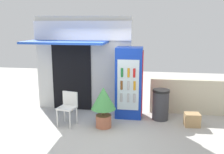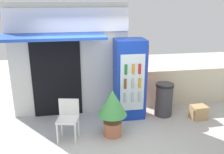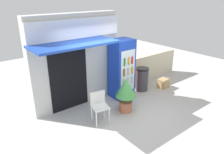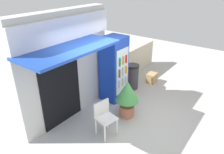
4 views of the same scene
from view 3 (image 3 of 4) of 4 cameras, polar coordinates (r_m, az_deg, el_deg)
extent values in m
plane|color=beige|center=(6.27, 3.25, -10.86)|extent=(16.00, 16.00, 0.00)
cube|color=silver|center=(6.65, -9.72, 4.26)|extent=(2.90, 0.33, 2.83)
cube|color=white|center=(6.25, -9.36, 12.60)|extent=(2.90, 0.08, 0.55)
cube|color=#1E47B2|center=(5.75, -9.92, 8.67)|extent=(2.29, 1.00, 0.06)
cube|color=black|center=(6.48, -11.40, 0.04)|extent=(1.20, 0.03, 2.06)
cube|color=#1438B2|center=(7.16, 2.55, 2.23)|extent=(0.73, 0.60, 1.98)
cube|color=silver|center=(6.94, 4.22, 1.55)|extent=(0.58, 0.02, 1.39)
cube|color=red|center=(7.39, 4.74, 2.82)|extent=(0.02, 0.54, 1.78)
cylinder|color=#B2B2B7|center=(6.94, 3.16, -1.49)|extent=(0.06, 0.06, 0.24)
cylinder|color=#B2B2B7|center=(7.06, 4.30, -1.11)|extent=(0.06, 0.06, 0.24)
cylinder|color=#B2B2B7|center=(7.16, 5.27, -0.80)|extent=(0.06, 0.06, 0.24)
cylinder|color=brown|center=(6.82, 3.24, 1.20)|extent=(0.06, 0.06, 0.24)
cylinder|color=#B2B2B7|center=(6.93, 4.36, 1.52)|extent=(0.06, 0.06, 0.24)
cylinder|color=orange|center=(7.04, 5.37, 1.82)|extent=(0.06, 0.06, 0.24)
cylinder|color=#196B2D|center=(6.71, 3.36, 3.99)|extent=(0.06, 0.06, 0.24)
cylinder|color=orange|center=(6.82, 4.45, 4.27)|extent=(0.06, 0.06, 0.24)
cylinder|color=red|center=(6.92, 5.38, 4.49)|extent=(0.06, 0.06, 0.24)
cylinder|color=silver|center=(5.79, -4.15, -11.29)|extent=(0.04, 0.04, 0.46)
cylinder|color=silver|center=(5.91, -0.72, -10.46)|extent=(0.04, 0.04, 0.46)
cylinder|color=silver|center=(6.06, -5.39, -9.65)|extent=(0.04, 0.04, 0.46)
cylinder|color=silver|center=(6.18, -2.10, -8.90)|extent=(0.04, 0.04, 0.46)
cube|color=silver|center=(5.85, -3.14, -7.99)|extent=(0.51, 0.49, 0.04)
cube|color=silver|center=(5.90, -3.86, -5.46)|extent=(0.43, 0.13, 0.37)
cylinder|color=#BC6B4C|center=(6.56, 3.64, -7.69)|extent=(0.40, 0.40, 0.32)
cylinder|color=brown|center=(6.44, 3.69, -5.78)|extent=(0.05, 0.05, 0.17)
cone|color=#47994C|center=(6.28, 3.77, -2.80)|extent=(0.63, 0.63, 0.56)
cylinder|color=#38383D|center=(7.87, 7.94, -0.76)|extent=(0.44, 0.44, 0.79)
cylinder|color=black|center=(7.72, 8.10, 2.16)|extent=(0.47, 0.47, 0.06)
cube|color=beige|center=(8.99, 10.08, 2.78)|extent=(2.80, 0.21, 1.02)
cube|color=tan|center=(8.31, 13.48, -1.60)|extent=(0.40, 0.33, 0.34)
camera|label=1|loc=(5.32, 69.03, -0.42)|focal=39.99mm
camera|label=2|loc=(3.14, 60.06, 1.95)|focal=39.30mm
camera|label=4|loc=(1.66, -51.80, 19.53)|focal=33.87mm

